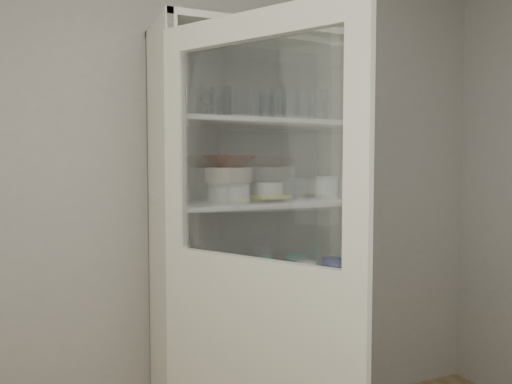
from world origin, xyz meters
name	(u,v)px	position (x,y,z in m)	size (l,w,h in m)	color
wall_back	(204,192)	(0.00, 1.50, 1.30)	(3.60, 0.02, 2.60)	#A29F95
pantry_cabinet	(251,262)	(0.20, 1.34, 0.94)	(1.00, 0.45, 2.10)	beige
cupboard_door	(255,318)	(-0.07, 0.66, 0.87)	(0.50, 0.79, 2.00)	beige
tumbler_0	(223,102)	(-0.03, 1.12, 1.73)	(0.07, 0.07, 0.13)	silver
tumbler_1	(225,101)	(-0.02, 1.13, 1.73)	(0.07, 0.07, 0.14)	silver
tumbler_2	(267,105)	(0.21, 1.17, 1.73)	(0.07, 0.07, 0.14)	silver
tumbler_3	(290,104)	(0.31, 1.12, 1.73)	(0.07, 0.07, 0.14)	silver
tumbler_4	(278,104)	(0.25, 1.13, 1.73)	(0.07, 0.07, 0.14)	silver
tumbler_5	(304,106)	(0.41, 1.16, 1.73)	(0.07, 0.07, 0.15)	silver
tumbler_6	(321,106)	(0.49, 1.13, 1.73)	(0.07, 0.07, 0.15)	silver
tumbler_7	(176,104)	(-0.21, 1.27, 1.72)	(0.06, 0.06, 0.13)	silver
tumbler_8	(218,104)	(0.00, 1.27, 1.74)	(0.07, 0.07, 0.15)	silver
tumbler_9	(226,107)	(0.04, 1.27, 1.72)	(0.06, 0.06, 0.12)	silver
tumbler_10	(268,109)	(0.26, 1.27, 1.72)	(0.06, 0.06, 0.12)	silver
tumbler_11	(268,107)	(0.25, 1.24, 1.73)	(0.07, 0.07, 0.14)	silver
goblet_0	(216,104)	(0.02, 1.37, 1.75)	(0.08, 0.08, 0.17)	silver
goblet_1	(207,105)	(-0.02, 1.38, 1.74)	(0.07, 0.07, 0.16)	silver
goblet_2	(283,107)	(0.39, 1.36, 1.75)	(0.08, 0.08, 0.17)	silver
goblet_3	(318,108)	(0.61, 1.37, 1.75)	(0.08, 0.08, 0.18)	silver
plate_stack_front	(229,192)	(0.04, 1.23, 1.31)	(0.20, 0.20, 0.10)	silver
plate_stack_back	(170,196)	(-0.21, 1.39, 1.29)	(0.20, 0.20, 0.06)	silver
cream_bowl	(229,175)	(0.04, 1.23, 1.39)	(0.23, 0.23, 0.07)	beige
terracotta_bowl	(229,161)	(0.04, 1.23, 1.46)	(0.24, 0.24, 0.06)	#5B2B1C
glass_platter	(268,199)	(0.26, 1.25, 1.27)	(0.31, 0.31, 0.02)	silver
yellow_trivet	(268,196)	(0.26, 1.25, 1.28)	(0.17, 0.17, 0.01)	yellow
white_ramekin	(268,189)	(0.26, 1.25, 1.32)	(0.15, 0.15, 0.07)	silver
grey_bowl_stack	(326,187)	(0.61, 1.27, 1.32)	(0.12, 0.12, 0.12)	silver
mug_blue	(332,266)	(0.61, 1.21, 0.91)	(0.11, 0.11, 0.09)	navy
mug_teal	(296,265)	(0.44, 1.29, 0.91)	(0.11, 0.11, 0.10)	teal
mug_white	(306,271)	(0.42, 1.15, 0.91)	(0.11, 0.11, 0.10)	silver
teal_jar	(265,267)	(0.27, 1.31, 0.91)	(0.08, 0.08, 0.10)	teal
measuring_cups	(195,285)	(-0.14, 1.21, 0.88)	(0.11, 0.11, 0.04)	#A3A6B1
white_canister	(211,271)	(-0.03, 1.29, 0.92)	(0.10, 0.10, 0.12)	silver
cream_dish	(247,352)	(0.14, 1.26, 0.50)	(0.25, 0.25, 0.08)	beige
tin_box	(279,351)	(0.31, 1.23, 0.49)	(0.18, 0.12, 0.05)	gray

